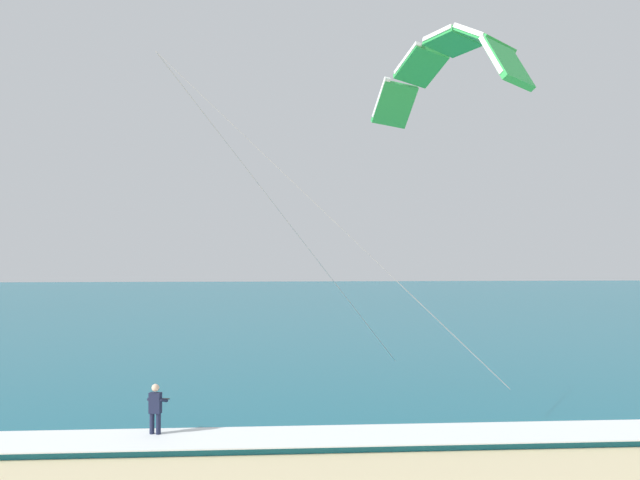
# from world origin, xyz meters

# --- Properties ---
(sea) EXTENTS (200.00, 120.00, 0.20)m
(sea) POSITION_xyz_m (0.00, 70.29, 0.10)
(sea) COLOR #146075
(sea) RESTS_ON ground
(surf_foam) EXTENTS (200.00, 2.34, 0.04)m
(surf_foam) POSITION_xyz_m (0.00, 11.29, 0.22)
(surf_foam) COLOR white
(surf_foam) RESTS_ON sea
(surfboard) EXTENTS (0.80, 1.47, 0.09)m
(surfboard) POSITION_xyz_m (-3.49, 11.79, 0.03)
(surfboard) COLOR yellow
(surfboard) RESTS_ON ground
(kitesurfer) EXTENTS (0.61, 0.61, 1.69)m
(kitesurfer) POSITION_xyz_m (-3.48, 11.80, 0.94)
(kitesurfer) COLOR #191E38
(kitesurfer) RESTS_ON ground
(kite_primary) EXTENTS (11.89, 7.78, 12.36)m
(kite_primary) POSITION_xyz_m (6.25, 15.85, 12.38)
(kite_primary) COLOR green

